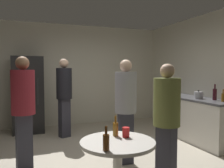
{
  "coord_description": "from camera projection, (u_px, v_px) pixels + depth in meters",
  "views": [
    {
      "loc": [
        -1.1,
        -3.69,
        1.48
      ],
      "look_at": [
        0.34,
        0.12,
        1.24
      ],
      "focal_mm": 37.43,
      "sensor_mm": 36.0,
      "label": 1
    }
  ],
  "objects": [
    {
      "name": "refrigerator",
      "position": [
        28.0,
        94.0,
        5.56
      ],
      "size": [
        0.7,
        0.68,
        1.8
      ],
      "color": "black",
      "rests_on": "ground_plane"
    },
    {
      "name": "beer_bottle_amber",
      "position": [
        116.0,
        129.0,
        2.65
      ],
      "size": [
        0.06,
        0.06,
        0.23
      ],
      "color": "#8C5919",
      "rests_on": "foreground_table"
    },
    {
      "name": "wall_side_right",
      "position": [
        219.0,
        77.0,
        4.77
      ],
      "size": [
        0.06,
        5.2,
        2.7
      ],
      "primitive_type": "cube",
      "color": "beige",
      "rests_on": "ground_plane"
    },
    {
      "name": "beer_bottle_on_counter",
      "position": [
        223.0,
        97.0,
        4.3
      ],
      "size": [
        0.06,
        0.06,
        0.23
      ],
      "color": "#8C5919",
      "rests_on": "kitchen_counter"
    },
    {
      "name": "wine_bottle_on_counter",
      "position": [
        215.0,
        94.0,
        4.53
      ],
      "size": [
        0.08,
        0.08,
        0.31
      ],
      "color": "#3F141E",
      "rests_on": "kitchen_counter"
    },
    {
      "name": "kettle",
      "position": [
        199.0,
        95.0,
        4.77
      ],
      "size": [
        0.24,
        0.17,
        0.18
      ],
      "color": "#B2B2B7",
      "rests_on": "kitchen_counter"
    },
    {
      "name": "person_in_olive_shirt",
      "position": [
        167.0,
        115.0,
        2.98
      ],
      "size": [
        0.45,
        0.45,
        1.56
      ],
      "rotation": [
        0.0,
        0.0,
        -2.72
      ],
      "color": "#2D2D38",
      "rests_on": "ground_plane"
    },
    {
      "name": "beer_bottle_brown",
      "position": [
        106.0,
        142.0,
        2.16
      ],
      "size": [
        0.06,
        0.06,
        0.23
      ],
      "color": "#593314",
      "rests_on": "foreground_table"
    },
    {
      "name": "plastic_cup_red",
      "position": [
        126.0,
        132.0,
        2.6
      ],
      "size": [
        0.08,
        0.08,
        0.11
      ],
      "primitive_type": "cylinder",
      "color": "red",
      "rests_on": "foreground_table"
    },
    {
      "name": "wall_back",
      "position": [
        68.0,
        75.0,
        6.3
      ],
      "size": [
        5.32,
        0.06,
        2.7
      ],
      "primitive_type": "cube",
      "color": "beige",
      "rests_on": "ground_plane"
    },
    {
      "name": "kitchen_counter",
      "position": [
        196.0,
        119.0,
        4.92
      ],
      "size": [
        0.64,
        1.88,
        0.9
      ],
      "color": "beige",
      "rests_on": "ground_plane"
    },
    {
      "name": "foreground_table",
      "position": [
        118.0,
        151.0,
        2.47
      ],
      "size": [
        0.8,
        0.8,
        0.73
      ],
      "color": "beige",
      "rests_on": "ground_plane"
    },
    {
      "name": "person_in_black_shirt",
      "position": [
        64.0,
        91.0,
        5.13
      ],
      "size": [
        0.44,
        0.44,
        1.73
      ],
      "rotation": [
        0.0,
        0.0,
        -1.21
      ],
      "color": "#2D2D38",
      "rests_on": "ground_plane"
    },
    {
      "name": "person_in_maroon_shirt",
      "position": [
        23.0,
        104.0,
        3.45
      ],
      "size": [
        0.4,
        0.4,
        1.68
      ],
      "rotation": [
        0.0,
        0.0,
        -1.37
      ],
      "color": "#2D2D38",
      "rests_on": "ground_plane"
    },
    {
      "name": "person_in_gray_shirt",
      "position": [
        126.0,
        103.0,
        3.67
      ],
      "size": [
        0.36,
        0.36,
        1.65
      ],
      "rotation": [
        0.0,
        0.0,
        -1.65
      ],
      "color": "#2D2D38",
      "rests_on": "ground_plane"
    },
    {
      "name": "ground_plane",
      "position": [
        96.0,
        161.0,
        3.93
      ],
      "size": [
        5.2,
        5.2,
        0.1
      ],
      "primitive_type": "cube",
      "color": "#B2A893"
    }
  ]
}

